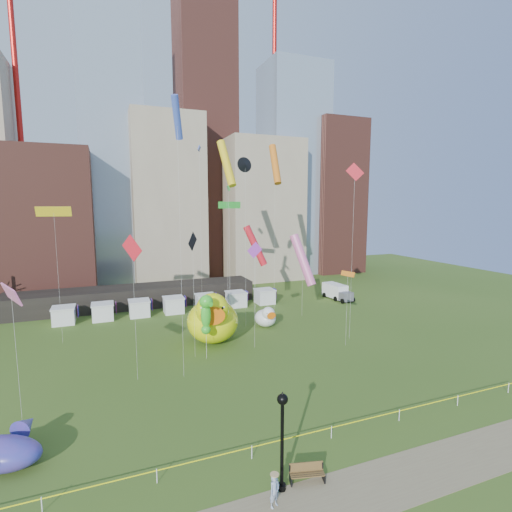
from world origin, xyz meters
name	(u,v)px	position (x,y,z in m)	size (l,w,h in m)	color
ground	(252,459)	(0.00, 0.00, 0.00)	(160.00, 160.00, 0.00)	#37551A
skyline	(156,179)	(2.25, 61.06, 21.44)	(101.00, 23.00, 68.00)	brown
crane_left	(18,35)	(-21.11, 64.00, 46.90)	(23.00, 1.00, 76.00)	red
crane_right	(278,71)	(30.89, 64.00, 46.90)	(23.00, 1.00, 76.00)	red
pavilion	(136,296)	(-4.00, 42.00, 1.60)	(38.00, 6.00, 3.20)	black
vendor_tents	(174,305)	(1.02, 36.00, 1.11)	(33.24, 2.80, 2.40)	white
caution_tape	(252,449)	(0.00, 0.00, 0.68)	(50.00, 0.06, 0.90)	white
big_duck	(213,319)	(3.18, 21.36, 2.95)	(7.69, 9.03, 6.42)	#EBF60C
small_duck	(266,317)	(11.39, 24.58, 1.34)	(2.82, 3.79, 2.92)	white
seahorse_green	(206,311)	(1.31, 16.95, 5.21)	(1.67, 1.96, 6.97)	silver
seahorse_purple	(223,317)	(4.40, 21.16, 3.13)	(1.43, 1.61, 4.52)	silver
whale_inflatable	(2,451)	(-14.80, 5.03, 1.04)	(5.78, 6.40, 2.26)	#623CA4
park_bench	(307,472)	(2.32, -3.10, 0.58)	(2.17, 1.15, 1.06)	#51391C
lamppost	(282,431)	(0.62, -3.20, 3.68)	(0.63, 0.63, 6.02)	black
box_truck	(337,292)	(28.77, 34.13, 1.31)	(2.86, 6.20, 2.56)	white
woman	(274,491)	(-0.28, -4.18, 0.93)	(0.67, 0.44, 1.83)	white
toddler	(276,485)	(0.29, -3.20, 0.42)	(0.28, 0.20, 0.80)	white
kite_0	(255,246)	(12.06, 30.24, 10.38)	(3.65, 2.45, 13.41)	silver
kite_1	(11,294)	(-14.55, 9.67, 10.03)	(1.96, 3.70, 10.64)	silver
kite_2	(245,165)	(8.96, 25.83, 21.29)	(1.76, 1.20, 22.31)	silver
kite_3	(228,191)	(5.69, 22.68, 17.93)	(0.77, 2.00, 18.52)	silver
kite_4	(54,212)	(-13.45, 27.70, 15.47)	(3.70, 0.74, 16.09)	silver
kite_5	(177,118)	(-1.79, 13.57, 23.82)	(1.41, 2.22, 25.70)	silver
kite_6	(348,275)	(17.36, 14.82, 8.41)	(0.79, 1.85, 8.77)	silver
kite_7	(255,253)	(7.26, 18.14, 10.99)	(1.29, 1.43, 12.23)	silver
kite_8	(355,178)	(19.11, 16.58, 19.31)	(1.80, 1.11, 21.10)	silver
kite_9	(303,260)	(18.26, 27.22, 8.36)	(3.20, 4.50, 12.12)	silver
kite_10	(193,244)	(0.26, 17.91, 12.21)	(1.27, 1.59, 13.53)	silver
kite_11	(229,206)	(9.15, 33.29, 16.14)	(3.28, 1.32, 16.72)	silver
kite_12	(226,163)	(7.96, 30.67, 21.94)	(2.15, 4.07, 25.27)	silver
kite_13	(199,153)	(3.43, 27.59, 22.81)	(0.85, 1.85, 23.63)	silver
kite_14	(275,164)	(14.98, 29.89, 21.98)	(1.32, 3.56, 24.96)	silver
kite_16	(132,250)	(-5.96, 14.52, 12.24)	(1.60, 1.91, 13.69)	silver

